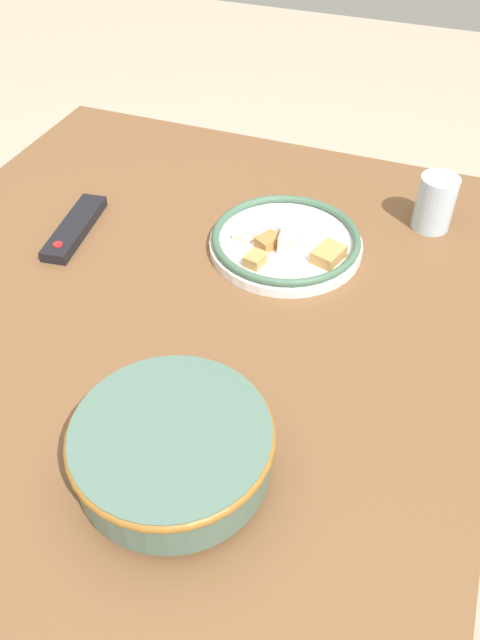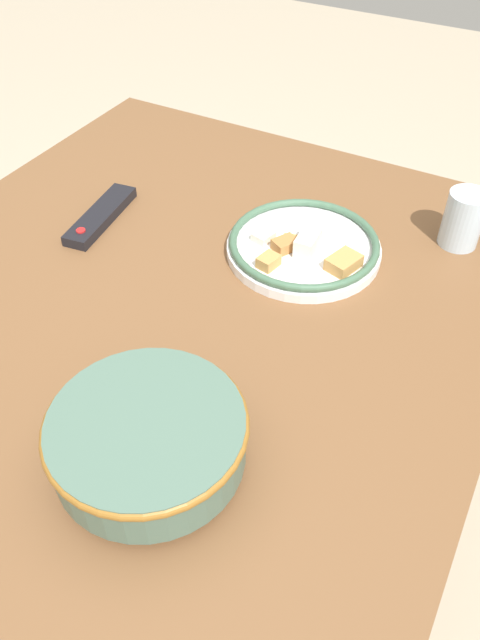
{
  "view_description": "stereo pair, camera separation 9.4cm",
  "coord_description": "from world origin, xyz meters",
  "px_view_note": "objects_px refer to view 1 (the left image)",
  "views": [
    {
      "loc": [
        -0.6,
        -0.38,
        1.47
      ],
      "look_at": [
        0.04,
        -0.14,
        0.82
      ],
      "focal_mm": 35.0,
      "sensor_mm": 36.0,
      "label": 1
    },
    {
      "loc": [
        -0.56,
        -0.47,
        1.47
      ],
      "look_at": [
        0.04,
        -0.14,
        0.82
      ],
      "focal_mm": 35.0,
      "sensor_mm": 36.0,
      "label": 2
    }
  ],
  "objects_px": {
    "food_plate": "(286,242)",
    "drinking_glass": "(435,203)",
    "tv_remote": "(75,228)",
    "noodle_bowl": "(172,447)"
  },
  "relations": [
    {
      "from": "noodle_bowl",
      "to": "food_plate",
      "type": "bearing_deg",
      "value": 1.21
    },
    {
      "from": "tv_remote",
      "to": "drinking_glass",
      "type": "xyz_separation_m",
      "value": [
        0.26,
        -0.62,
        0.04
      ]
    },
    {
      "from": "food_plate",
      "to": "drinking_glass",
      "type": "xyz_separation_m",
      "value": [
        0.17,
        -0.23,
        0.04
      ]
    },
    {
      "from": "food_plate",
      "to": "tv_remote",
      "type": "bearing_deg",
      "value": 103.03
    },
    {
      "from": "drinking_glass",
      "to": "food_plate",
      "type": "bearing_deg",
      "value": 125.37
    },
    {
      "from": "food_plate",
      "to": "drinking_glass",
      "type": "bearing_deg",
      "value": -54.63
    },
    {
      "from": "food_plate",
      "to": "tv_remote",
      "type": "height_order",
      "value": "food_plate"
    },
    {
      "from": "tv_remote",
      "to": "drinking_glass",
      "type": "distance_m",
      "value": 0.67
    },
    {
      "from": "noodle_bowl",
      "to": "food_plate",
      "type": "relative_size",
      "value": 0.91
    },
    {
      "from": "tv_remote",
      "to": "noodle_bowl",
      "type": "bearing_deg",
      "value": 126.42
    }
  ]
}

